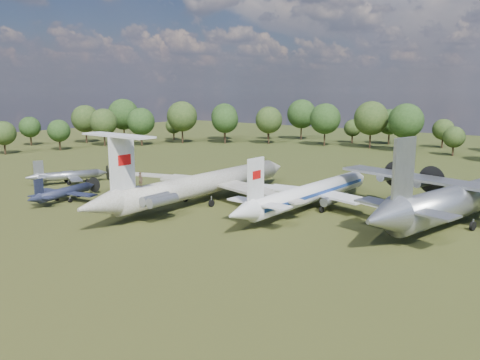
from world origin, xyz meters
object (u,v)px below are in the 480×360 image
Objects in this scene: small_prop_west at (65,194)px; tu104_jet at (311,196)px; il62_airliner at (206,188)px; small_prop_northwest at (69,177)px; person_on_il62 at (141,179)px; an12_transport at (458,205)px.

tu104_jet is at bearing 17.80° from small_prop_west.
small_prop_northwest is at bearing -170.74° from il62_airliner.
il62_airliner is at bearing 33.32° from small_prop_northwest.
person_on_il62 reaches higher than il62_airliner.
tu104_jet is at bearing -153.29° from an12_transport.
small_prop_west is at bearing -147.43° from tu104_jet.
il62_airliner is 24.41× the size of person_on_il62.
il62_airliner is 16.77m from tu104_jet.
small_prop_west is (-33.45, -20.52, -0.84)m from tu104_jet.
an12_transport is at bearing 12.13° from small_prop_west.
tu104_jet is 19.93m from an12_transport.
tu104_jet is at bearing 37.83° from small_prop_northwest.
small_prop_northwest is 32.01m from person_on_il62.
il62_airliner is 36.58m from an12_transport.
an12_transport reaches higher than tu104_jet.
an12_transport is at bearing 17.53° from il62_airliner.
small_prop_west is (-18.03, -13.93, -1.23)m from il62_airliner.
tu104_jet is 0.95× the size of an12_transport.
person_on_il62 is at bearing -90.00° from il62_airliner.
person_on_il62 is (0.23, -13.17, 3.33)m from il62_airliner.
an12_transport is 20.98× the size of person_on_il62.
an12_transport is at bearing 37.79° from small_prop_northwest.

